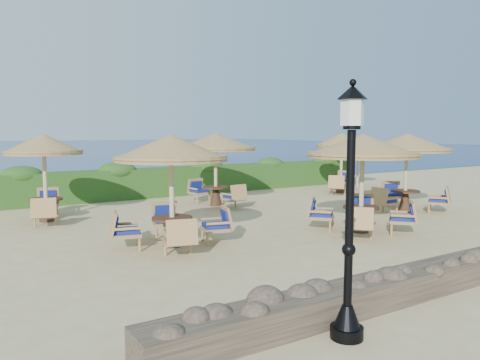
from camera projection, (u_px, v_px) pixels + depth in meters
The scene contains 11 objects.
ground at pixel (301, 220), 14.46m from camera, with size 120.00×120.00×0.00m, color tan.
sea at pixel (17, 148), 73.55m from camera, with size 160.00×160.00×0.00m, color navy.
hedge at pixel (196, 180), 20.48m from camera, with size 18.00×0.90×1.20m, color #1F4416.
lamp_post at pixel (349, 223), 6.04m from camera, with size 0.44×0.44×3.31m.
extra_parasol at pixel (358, 143), 22.73m from camera, with size 2.30×2.30×2.41m.
cafe_set_0 at pixel (171, 171), 10.94m from camera, with size 2.89×2.89×2.65m.
cafe_set_1 at pixel (362, 163), 12.50m from camera, with size 2.99×2.99×2.65m.
cafe_set_2 at pixel (407, 155), 15.88m from camera, with size 2.90×2.90×2.65m.
cafe_set_3 at pixel (44, 159), 14.01m from camera, with size 2.27×2.88×2.65m.
cafe_set_4 at pixel (216, 150), 17.00m from camera, with size 2.95×2.95×2.65m.
cafe_set_5 at pixel (342, 150), 20.57m from camera, with size 2.64×2.28×2.65m.
Camera 1 is at (-9.15, -11.10, 2.74)m, focal length 35.00 mm.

